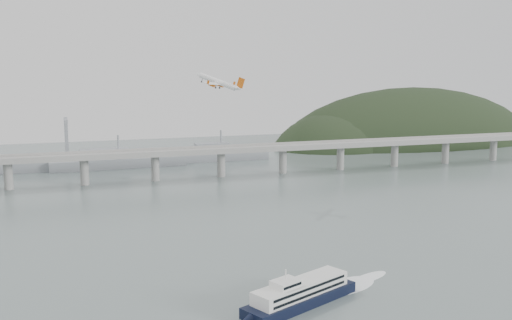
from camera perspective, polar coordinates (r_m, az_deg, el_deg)
name	(u,v)px	position (r m, az deg, el deg)	size (l,w,h in m)	color
ground	(295,260)	(265.66, 3.77, -9.50)	(900.00, 900.00, 0.00)	slate
bridge	(194,155)	(448.23, -5.96, 0.47)	(800.00, 22.00, 23.90)	gray
headland	(422,159)	(688.85, 15.50, 0.11)	(365.00, 155.00, 156.00)	black
ferry	(301,294)	(218.46, 4.27, -12.58)	(74.31, 39.53, 14.97)	black
airliner	(219,82)	(344.72, -3.54, 7.39)	(25.51, 26.23, 11.99)	white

